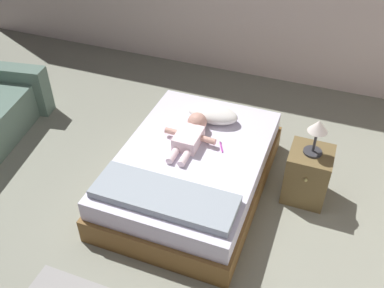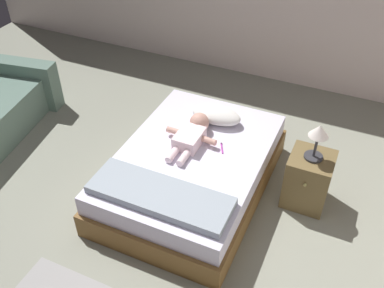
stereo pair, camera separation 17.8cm
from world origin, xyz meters
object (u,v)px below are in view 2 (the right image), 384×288
at_px(nightstand, 308,179).
at_px(lamp, 318,135).
at_px(pillow, 216,115).
at_px(bed, 192,171).
at_px(toothbrush, 222,147).
at_px(baby, 192,134).

distance_m(nightstand, lamp, 0.49).
xyz_separation_m(pillow, nightstand, (0.98, -0.25, -0.25)).
bearing_deg(bed, toothbrush, 38.96).
bearing_deg(nightstand, baby, -174.19).
bearing_deg(bed, nightstand, 15.61).
xyz_separation_m(pillow, toothbrush, (0.20, -0.36, -0.07)).
bearing_deg(pillow, nightstand, -14.35).
height_order(pillow, toothbrush, pillow).
bearing_deg(toothbrush, bed, -141.04).
bearing_deg(pillow, lamp, -14.35).
height_order(pillow, baby, baby).
height_order(bed, toothbrush, toothbrush).
relative_size(baby, toothbrush, 4.43).
relative_size(bed, baby, 2.90).
bearing_deg(toothbrush, baby, -179.33).
relative_size(pillow, lamp, 1.46).
bearing_deg(nightstand, bed, -164.39).
bearing_deg(pillow, baby, -103.83).
xyz_separation_m(baby, nightstand, (1.07, 0.11, -0.24)).
height_order(pillow, lamp, lamp).
height_order(bed, pillow, pillow).
distance_m(bed, pillow, 0.61).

